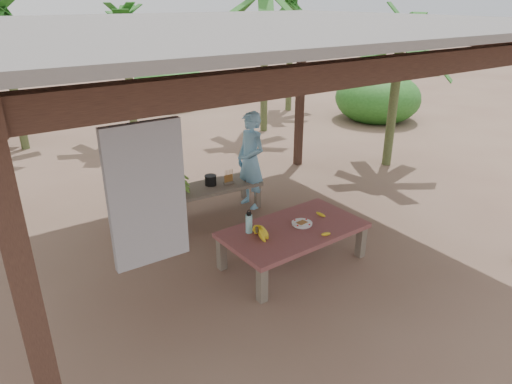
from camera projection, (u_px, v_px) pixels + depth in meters
ground at (244, 249)px, 6.26m from camera, size 80.00×80.00×0.00m
pavilion at (241, 36)px, 5.15m from camera, size 6.60×5.60×2.95m
work_table at (293, 233)px, 5.78m from camera, size 1.84×1.08×0.50m
bench at (193, 193)px, 7.05m from camera, size 2.23×0.74×0.45m
ripe_banana_bunch at (257, 232)px, 5.47m from camera, size 0.29×0.25×0.17m
plate at (302, 224)px, 5.83m from camera, size 0.26×0.26×0.04m
loose_banana_front at (326, 234)px, 5.56m from camera, size 0.14×0.05×0.04m
loose_banana_side at (321, 214)px, 6.07m from camera, size 0.09×0.15×0.04m
water_flask at (249, 223)px, 5.60m from camera, size 0.08×0.08×0.31m
green_banana_stalk at (179, 183)px, 6.86m from camera, size 0.31×0.31×0.33m
cooking_pot at (211, 180)px, 7.18m from camera, size 0.18×0.18×0.15m
skewer_rack at (229, 176)px, 7.22m from camera, size 0.18×0.09×0.24m
woman at (251, 160)px, 7.27m from camera, size 0.42×0.60×1.57m
banana_plant_ne at (265, 1)px, 10.61m from camera, size 1.80×1.80×3.60m
banana_plant_n at (124, 32)px, 10.11m from camera, size 1.80×1.80×2.95m
banana_plant_nw at (0, 23)px, 9.36m from camera, size 1.80×1.80×3.18m
banana_plant_e at (400, 43)px, 8.50m from camera, size 1.80×1.80×2.88m
banana_plant_far at (291, 14)px, 12.89m from camera, size 1.80×1.80×3.22m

